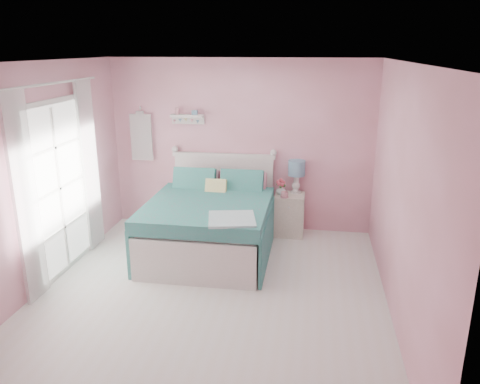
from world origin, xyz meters
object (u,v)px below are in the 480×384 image
(nightstand, at_px, (289,214))
(table_lamp, at_px, (297,170))
(bed, at_px, (211,224))
(teacup, at_px, (284,195))
(vase, at_px, (281,190))

(nightstand, distance_m, table_lamp, 0.68)
(bed, bearing_deg, teacup, 33.81)
(table_lamp, relative_size, vase, 3.53)
(teacup, bearing_deg, vase, 115.91)
(bed, height_order, nightstand, bed)
(bed, height_order, table_lamp, bed)
(bed, distance_m, teacup, 1.19)
(nightstand, height_order, vase, vase)
(bed, relative_size, vase, 14.45)
(teacup, bearing_deg, nightstand, 63.81)
(table_lamp, bearing_deg, vase, -152.41)
(bed, xyz_separation_m, teacup, (0.97, 0.65, 0.27))
(nightstand, xyz_separation_m, table_lamp, (0.08, 0.11, 0.66))
(bed, bearing_deg, table_lamp, 38.77)
(vase, distance_m, teacup, 0.15)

